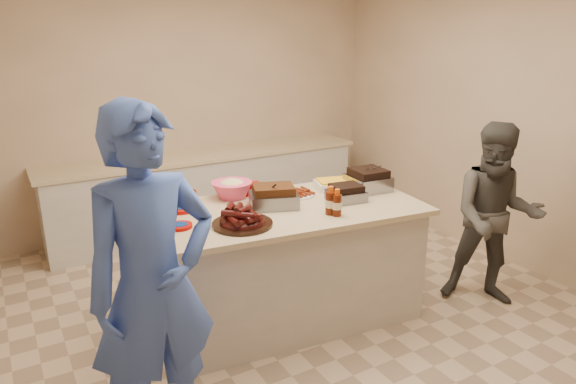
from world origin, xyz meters
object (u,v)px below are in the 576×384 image
roasting_pan (368,190)px  guest_gray (484,300)px  plastic_cup (191,201)px  rib_platter (243,225)px  bbq_bottle_b (330,214)px  island (291,314)px  bbq_bottle_a (337,216)px  coleslaw_bowl (232,198)px  mustard_bottle (269,208)px

roasting_pan → guest_gray: (0.79, -0.67, -0.93)m
roasting_pan → plastic_cup: (-1.39, 0.45, 0.00)m
rib_platter → bbq_bottle_b: (0.65, -0.12, 0.00)m
roasting_pan → island: bearing=-172.7°
island → bbq_bottle_b: bbq_bottle_b is taller
roasting_pan → bbq_bottle_a: bearing=-142.7°
roasting_pan → bbq_bottle_a: 0.70m
rib_platter → plastic_cup: bearing=100.8°
coleslaw_bowl → plastic_cup: (-0.32, 0.07, 0.00)m
bbq_bottle_a → guest_gray: 1.69m
roasting_pan → rib_platter: bearing=-166.1°
roasting_pan → guest_gray: bearing=-35.9°
bbq_bottle_a → plastic_cup: size_ratio=2.08×
coleslaw_bowl → mustard_bottle: bearing=-69.8°
island → plastic_cup: bearing=148.1°
roasting_pan → plastic_cup: roasting_pan is taller
plastic_cup → coleslaw_bowl: bearing=-12.8°
coleslaw_bowl → plastic_cup: coleslaw_bowl is taller
coleslaw_bowl → guest_gray: bearing=-29.4°
roasting_pan → mustard_bottle: bearing=-176.4°
rib_platter → guest_gray: rib_platter is taller
bbq_bottle_a → bbq_bottle_b: 0.05m
coleslaw_bowl → mustard_bottle: 0.39m
roasting_pan → bbq_bottle_b: size_ratio=1.46×
island → bbq_bottle_b: size_ratio=9.35×
island → plastic_cup: plastic_cup is taller
rib_platter → guest_gray: (2.05, -0.45, -0.93)m
mustard_bottle → coleslaw_bowl: bearing=110.2°
bbq_bottle_a → plastic_cup: bearing=133.7°
roasting_pan → plastic_cup: 1.46m
plastic_cup → bbq_bottle_b: bearing=-45.4°
coleslaw_bowl → bbq_bottle_a: size_ratio=1.62×
island → plastic_cup: 1.22m
bbq_bottle_b → plastic_cup: 1.10m
island → roasting_pan: 1.21m
mustard_bottle → plastic_cup: size_ratio=1.11×
coleslaw_bowl → bbq_bottle_b: size_ratio=1.54×
coleslaw_bowl → bbq_bottle_a: bearing=-57.9°
coleslaw_bowl → guest_gray: (1.86, -1.05, -0.93)m
island → bbq_bottle_b: 0.99m
guest_gray → roasting_pan: bearing=-176.9°
rib_platter → bbq_bottle_a: 0.69m
rib_platter → coleslaw_bowl: 0.62m
coleslaw_bowl → plastic_cup: size_ratio=3.37×
bbq_bottle_a → roasting_pan: bearing=33.0°
bbq_bottle_a → island: bearing=117.4°
bbq_bottle_b → roasting_pan: bearing=28.6°
mustard_bottle → plastic_cup: (-0.45, 0.44, 0.00)m
island → guest_gray: bearing=-15.3°
bbq_bottle_b → mustard_bottle: bearing=132.8°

